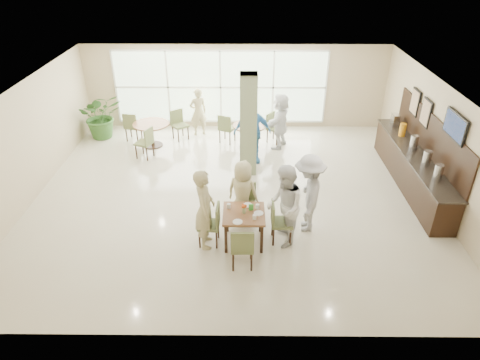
{
  "coord_description": "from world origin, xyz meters",
  "views": [
    {
      "loc": [
        0.27,
        -9.39,
        5.8
      ],
      "look_at": [
        0.2,
        -1.2,
        1.1
      ],
      "focal_mm": 32.0,
      "sensor_mm": 36.0,
      "label": 1
    }
  ],
  "objects_px": {
    "round_table_left": "(151,129)",
    "teen_far": "(243,193)",
    "round_table_right": "(249,131)",
    "adult_standing": "(198,112)",
    "main_table": "(244,217)",
    "teen_left": "(205,209)",
    "adult_a": "(252,132)",
    "potted_plant": "(101,116)",
    "teen_right": "(284,206)",
    "teen_standing": "(308,194)",
    "buffet_counter": "(413,166)",
    "adult_b": "(280,121)"
  },
  "relations": [
    {
      "from": "round_table_left",
      "to": "adult_b",
      "type": "bearing_deg",
      "value": -0.39
    },
    {
      "from": "buffet_counter",
      "to": "teen_far",
      "type": "bearing_deg",
      "value": -158.72
    },
    {
      "from": "round_table_right",
      "to": "potted_plant",
      "type": "relative_size",
      "value": 0.69
    },
    {
      "from": "round_table_right",
      "to": "adult_standing",
      "type": "bearing_deg",
      "value": 148.94
    },
    {
      "from": "teen_far",
      "to": "teen_standing",
      "type": "bearing_deg",
      "value": -165.13
    },
    {
      "from": "adult_standing",
      "to": "round_table_left",
      "type": "bearing_deg",
      "value": 11.56
    },
    {
      "from": "main_table",
      "to": "round_table_right",
      "type": "height_order",
      "value": "same"
    },
    {
      "from": "main_table",
      "to": "buffet_counter",
      "type": "height_order",
      "value": "buffet_counter"
    },
    {
      "from": "teen_left",
      "to": "adult_a",
      "type": "bearing_deg",
      "value": -20.23
    },
    {
      "from": "round_table_right",
      "to": "potted_plant",
      "type": "xyz_separation_m",
      "value": [
        -4.78,
        0.78,
        0.18
      ]
    },
    {
      "from": "adult_b",
      "to": "main_table",
      "type": "bearing_deg",
      "value": 11.84
    },
    {
      "from": "buffet_counter",
      "to": "adult_standing",
      "type": "relative_size",
      "value": 2.98
    },
    {
      "from": "main_table",
      "to": "teen_far",
      "type": "height_order",
      "value": "teen_far"
    },
    {
      "from": "buffet_counter",
      "to": "adult_b",
      "type": "distance_m",
      "value": 4.08
    },
    {
      "from": "adult_b",
      "to": "teen_left",
      "type": "bearing_deg",
      "value": 3.46
    },
    {
      "from": "round_table_left",
      "to": "adult_standing",
      "type": "height_order",
      "value": "adult_standing"
    },
    {
      "from": "adult_a",
      "to": "adult_b",
      "type": "height_order",
      "value": "adult_a"
    },
    {
      "from": "adult_a",
      "to": "round_table_left",
      "type": "bearing_deg",
      "value": 151.94
    },
    {
      "from": "round_table_left",
      "to": "adult_a",
      "type": "relative_size",
      "value": 0.6
    },
    {
      "from": "round_table_right",
      "to": "buffet_counter",
      "type": "distance_m",
      "value": 4.82
    },
    {
      "from": "buffet_counter",
      "to": "teen_standing",
      "type": "bearing_deg",
      "value": -146.87
    },
    {
      "from": "round_table_left",
      "to": "teen_far",
      "type": "xyz_separation_m",
      "value": [
        2.86,
        -4.12,
        0.2
      ]
    },
    {
      "from": "teen_far",
      "to": "round_table_left",
      "type": "bearing_deg",
      "value": -31.14
    },
    {
      "from": "potted_plant",
      "to": "teen_standing",
      "type": "xyz_separation_m",
      "value": [
        6.03,
        -5.02,
        0.17
      ]
    },
    {
      "from": "potted_plant",
      "to": "round_table_right",
      "type": "bearing_deg",
      "value": -9.21
    },
    {
      "from": "teen_left",
      "to": "adult_a",
      "type": "xyz_separation_m",
      "value": [
        1.04,
        3.9,
        0.02
      ]
    },
    {
      "from": "teen_left",
      "to": "teen_right",
      "type": "relative_size",
      "value": 0.98
    },
    {
      "from": "round_table_right",
      "to": "potted_plant",
      "type": "bearing_deg",
      "value": 170.79
    },
    {
      "from": "main_table",
      "to": "round_table_right",
      "type": "distance_m",
      "value": 4.77
    },
    {
      "from": "main_table",
      "to": "teen_standing",
      "type": "distance_m",
      "value": 1.52
    },
    {
      "from": "teen_standing",
      "to": "adult_a",
      "type": "relative_size",
      "value": 0.99
    },
    {
      "from": "potted_plant",
      "to": "adult_a",
      "type": "relative_size",
      "value": 0.8
    },
    {
      "from": "teen_left",
      "to": "adult_standing",
      "type": "height_order",
      "value": "teen_left"
    },
    {
      "from": "adult_a",
      "to": "adult_standing",
      "type": "relative_size",
      "value": 1.17
    },
    {
      "from": "teen_right",
      "to": "adult_standing",
      "type": "xyz_separation_m",
      "value": [
        -2.34,
        5.76,
        -0.13
      ]
    },
    {
      "from": "teen_standing",
      "to": "potted_plant",
      "type": "bearing_deg",
      "value": -123.66
    },
    {
      "from": "round_table_right",
      "to": "potted_plant",
      "type": "distance_m",
      "value": 4.85
    },
    {
      "from": "round_table_right",
      "to": "adult_a",
      "type": "xyz_separation_m",
      "value": [
        0.07,
        -0.95,
        0.37
      ]
    },
    {
      "from": "potted_plant",
      "to": "teen_far",
      "type": "height_order",
      "value": "teen_far"
    },
    {
      "from": "potted_plant",
      "to": "teen_left",
      "type": "relative_size",
      "value": 0.82
    },
    {
      "from": "buffet_counter",
      "to": "teen_standing",
      "type": "height_order",
      "value": "buffet_counter"
    },
    {
      "from": "teen_left",
      "to": "adult_a",
      "type": "relative_size",
      "value": 0.98
    },
    {
      "from": "teen_far",
      "to": "adult_a",
      "type": "height_order",
      "value": "adult_a"
    },
    {
      "from": "buffet_counter",
      "to": "teen_standing",
      "type": "xyz_separation_m",
      "value": [
        -3.0,
        -1.96,
        0.36
      ]
    },
    {
      "from": "teen_right",
      "to": "adult_standing",
      "type": "distance_m",
      "value": 6.22
    },
    {
      "from": "teen_standing",
      "to": "adult_standing",
      "type": "height_order",
      "value": "teen_standing"
    },
    {
      "from": "potted_plant",
      "to": "teen_right",
      "type": "distance_m",
      "value": 7.78
    },
    {
      "from": "buffet_counter",
      "to": "adult_a",
      "type": "height_order",
      "value": "buffet_counter"
    },
    {
      "from": "teen_left",
      "to": "potted_plant",
      "type": "bearing_deg",
      "value": 28.81
    },
    {
      "from": "teen_far",
      "to": "buffet_counter",
      "type": "bearing_deg",
      "value": -134.61
    }
  ]
}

